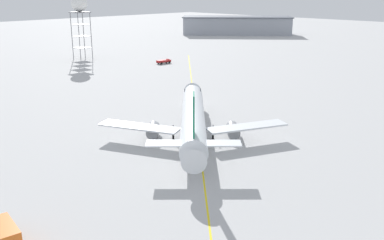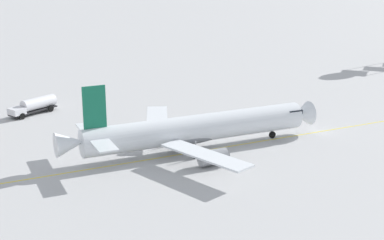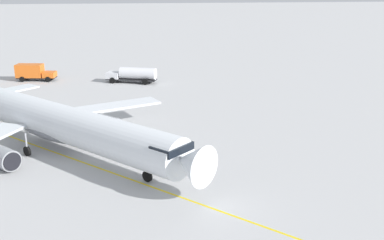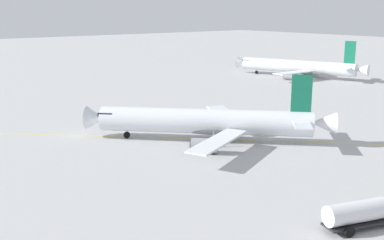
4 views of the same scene
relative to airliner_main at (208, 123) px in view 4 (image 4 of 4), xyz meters
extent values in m
plane|color=#B2B2B2|center=(-1.87, -1.21, -3.11)|extent=(600.00, 600.00, 0.00)
cylinder|color=silver|center=(-0.34, -0.34, 0.20)|extent=(27.50, 27.26, 4.06)
cone|color=silver|center=(-13.52, -13.37, 0.20)|extent=(4.85, 4.85, 3.86)
cone|color=silver|center=(13.04, 12.90, 0.50)|extent=(5.27, 5.27, 3.45)
cube|color=black|center=(-11.95, -11.82, 1.11)|extent=(4.14, 4.14, 0.70)
ellipsoid|color=slate|center=(0.89, 0.88, -0.92)|extent=(11.44, 11.37, 2.23)
cube|color=#146B4C|center=(10.50, 10.39, 5.19)|extent=(2.44, 2.42, 5.91)
cube|color=silver|center=(13.14, 7.72, 1.01)|extent=(5.98, 6.00, 0.20)
cube|color=silver|center=(7.86, 13.05, 1.01)|extent=(5.98, 6.00, 0.20)
cube|color=silver|center=(8.08, -4.81, -0.51)|extent=(8.75, 14.27, 0.28)
cube|color=silver|center=(-4.72, 8.13, -0.51)|extent=(14.24, 8.88, 0.28)
cylinder|color=gray|center=(5.06, -4.81, -1.85)|extent=(4.39, 4.38, 2.19)
cylinder|color=black|center=(3.60, -6.26, -1.85)|extent=(1.41, 1.43, 1.86)
cylinder|color=gray|center=(-4.76, 5.11, -1.85)|extent=(4.39, 4.38, 2.19)
cylinder|color=black|center=(-6.22, 3.66, -1.85)|extent=(1.41, 1.43, 1.86)
cylinder|color=#9EA0A5|center=(-9.71, -9.60, -1.54)|extent=(0.20, 0.20, 2.05)
cylinder|color=black|center=(-9.71, -9.60, -2.56)|extent=(0.99, 0.99, 1.10)
cylinder|color=#9EA0A5|center=(3.30, -1.56, -1.54)|extent=(0.20, 0.20, 2.05)
cylinder|color=black|center=(3.30, -1.56, -2.56)|extent=(0.99, 0.99, 1.10)
cylinder|color=#9EA0A5|center=(-1.52, 3.32, -1.54)|extent=(0.20, 0.20, 2.05)
cylinder|color=black|center=(-1.52, 3.32, -2.56)|extent=(0.99, 0.99, 1.10)
cylinder|color=silver|center=(-39.94, 70.14, 0.32)|extent=(36.17, 15.58, 3.97)
cone|color=silver|center=(-58.52, 63.84, 0.32)|extent=(4.05, 4.53, 3.77)
cone|color=silver|center=(-21.07, 76.53, 0.62)|extent=(4.87, 4.48, 3.37)
cube|color=black|center=(-56.44, 64.55, 1.21)|extent=(3.36, 3.96, 0.70)
ellipsoid|color=slate|center=(-38.19, 70.73, -0.77)|extent=(13.71, 7.64, 2.18)
cube|color=#146B4C|center=(-24.59, 75.34, 5.59)|extent=(3.11, 1.25, 6.58)
cube|color=silver|center=(-23.44, 71.96, 1.11)|extent=(4.25, 6.10, 0.20)
cube|color=silver|center=(-25.73, 78.73, 1.11)|extent=(4.25, 6.10, 0.20)
cube|color=silver|center=(-34.44, 62.25, -0.37)|extent=(4.14, 14.52, 0.28)
cube|color=silver|center=(-40.37, 79.75, -0.37)|extent=(12.02, 14.02, 0.28)
cylinder|color=gray|center=(-36.97, 63.69, -1.79)|extent=(4.62, 3.53, 2.34)
cylinder|color=black|center=(-38.96, 63.02, -1.79)|extent=(0.78, 1.93, 1.99)
cylinder|color=gray|center=(-41.51, 77.07, -1.79)|extent=(4.62, 3.53, 2.34)
cylinder|color=black|center=(-43.49, 76.39, -1.79)|extent=(0.78, 1.93, 1.99)
cylinder|color=#9EA0A5|center=(-53.20, 65.65, -1.47)|extent=(0.20, 0.20, 2.19)
cylinder|color=black|center=(-53.20, 65.65, -2.56)|extent=(1.14, 0.64, 1.10)
cylinder|color=#9EA0A5|center=(-37.11, 67.53, -1.47)|extent=(0.20, 0.20, 2.19)
cylinder|color=black|center=(-37.11, 67.53, -2.56)|extent=(1.14, 0.64, 1.10)
cylinder|color=#9EA0A5|center=(-39.28, 73.94, -1.47)|extent=(0.20, 0.20, 2.19)
cylinder|color=black|center=(-39.28, 73.94, -2.56)|extent=(1.14, 0.64, 1.10)
cube|color=#232326|center=(33.90, -7.68, -2.46)|extent=(4.86, 9.49, 0.20)
cylinder|color=silver|center=(33.50, -8.91, -1.30)|extent=(4.07, 7.01, 2.12)
cylinder|color=black|center=(33.71, -4.20, -2.56)|extent=(0.60, 1.13, 1.10)
cylinder|color=black|center=(31.80, -10.12, -2.56)|extent=(0.60, 1.13, 1.10)
cylinder|color=black|center=(34.17, -10.89, -2.56)|extent=(0.60, 1.13, 1.10)
cube|color=yellow|center=(-2.64, -1.37, -3.11)|extent=(131.30, 135.97, 0.01)
camera|label=1|loc=(51.11, 49.99, 21.75)|focal=40.26mm
camera|label=2|loc=(-28.36, 76.00, 26.15)|focal=53.95mm
camera|label=3|loc=(-50.49, -9.18, 15.72)|focal=43.24mm
camera|label=4|loc=(57.32, -47.91, 18.05)|focal=44.04mm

